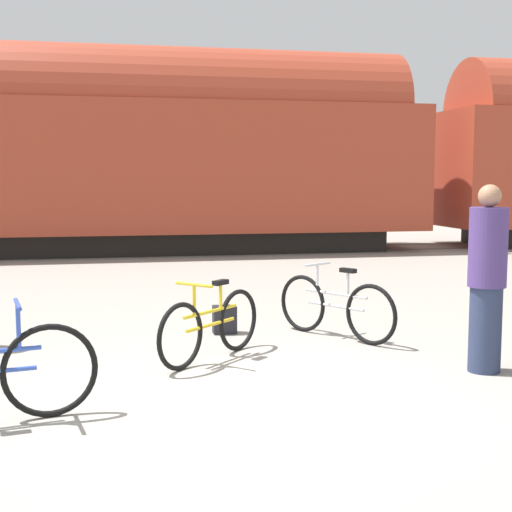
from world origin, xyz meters
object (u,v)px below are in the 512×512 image
Objects in this scene: bicycle_silver at (335,307)px; backpack at (225,320)px; bicycle_yellow at (211,326)px; person_in_purple at (487,279)px; freight_train at (158,146)px.

backpack is at bearing 157.84° from bicycle_silver.
bicycle_silver is at bearing 24.77° from bicycle_yellow.
backpack is (0.34, 1.24, -0.19)m from bicycle_yellow.
person_in_purple is at bearing -44.80° from backpack.
person_in_purple is at bearing -78.80° from freight_train.
freight_train reaches higher than person_in_purple.
freight_train reaches higher than bicycle_yellow.
backpack is at bearing 169.83° from person_in_purple.
bicycle_yellow is at bearing -155.23° from bicycle_silver.
person_in_purple reaches higher than bicycle_silver.
bicycle_yellow is at bearing -105.15° from backpack.
freight_train is at bearing 135.82° from person_in_purple.
freight_train is 12.53m from person_in_purple.
bicycle_yellow is 1.30m from backpack.
person_in_purple reaches higher than bicycle_yellow.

